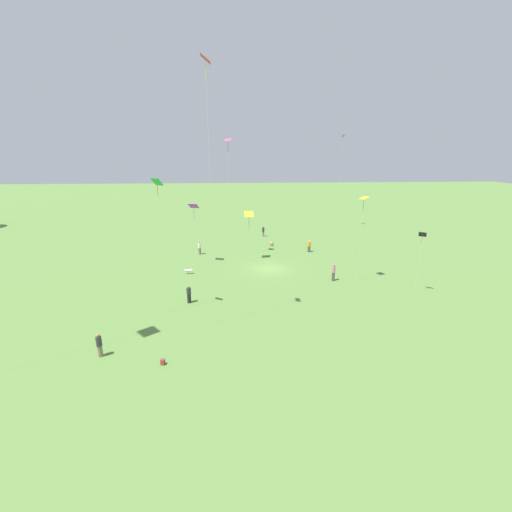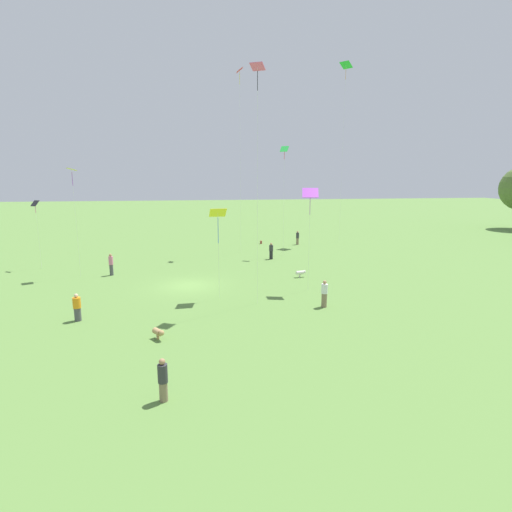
{
  "view_description": "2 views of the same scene",
  "coord_description": "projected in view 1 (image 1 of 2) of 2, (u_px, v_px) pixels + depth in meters",
  "views": [
    {
      "loc": [
        -38.85,
        4.06,
        13.48
      ],
      "look_at": [
        -3.77,
        1.75,
        2.77
      ],
      "focal_mm": 24.0,
      "sensor_mm": 36.0,
      "label": 1
    },
    {
      "loc": [
        30.68,
        0.55,
        8.35
      ],
      "look_at": [
        0.48,
        5.26,
        2.31
      ],
      "focal_mm": 28.0,
      "sensor_mm": 36.0,
      "label": 2
    }
  ],
  "objects": [
    {
      "name": "ground_plane",
      "position": [
        268.0,
        269.0,
        41.26
      ],
      "size": [
        240.0,
        240.0,
        0.0
      ],
      "primitive_type": "plane",
      "color": "#5B843D"
    },
    {
      "name": "person_0",
      "position": [
        99.0,
        345.0,
        23.32
      ],
      "size": [
        0.41,
        0.41,
        1.73
      ],
      "rotation": [
        0.0,
        0.0,
        6.21
      ],
      "color": "#847056",
      "rests_on": "ground_plane"
    },
    {
      "name": "person_1",
      "position": [
        263.0,
        231.0,
        56.8
      ],
      "size": [
        0.52,
        0.52,
        1.72
      ],
      "rotation": [
        0.0,
        0.0,
        4.1
      ],
      "color": "#847056",
      "rests_on": "ground_plane"
    },
    {
      "name": "person_2",
      "position": [
        189.0,
        294.0,
        31.71
      ],
      "size": [
        0.44,
        0.44,
        1.7
      ],
      "rotation": [
        0.0,
        0.0,
        1.52
      ],
      "color": "#232328",
      "rests_on": "ground_plane"
    },
    {
      "name": "person_3",
      "position": [
        200.0,
        248.0,
        46.78
      ],
      "size": [
        0.54,
        0.54,
        1.79
      ],
      "rotation": [
        0.0,
        0.0,
        5.06
      ],
      "color": "#847056",
      "rests_on": "ground_plane"
    },
    {
      "name": "person_4",
      "position": [
        309.0,
        246.0,
        47.97
      ],
      "size": [
        0.56,
        0.56,
        1.66
      ],
      "rotation": [
        0.0,
        0.0,
        5.0
      ],
      "color": "#4C4C51",
      "rests_on": "ground_plane"
    },
    {
      "name": "person_5",
      "position": [
        333.0,
        272.0,
        37.13
      ],
      "size": [
        0.41,
        0.41,
        1.9
      ],
      "rotation": [
        0.0,
        0.0,
        1.44
      ],
      "color": "#4C4C51",
      "rests_on": "ground_plane"
    },
    {
      "name": "kite_0",
      "position": [
        228.0,
        147.0,
        41.91
      ],
      "size": [
        1.06,
        1.08,
        15.06
      ],
      "rotation": [
        0.0,
        0.0,
        3.47
      ],
      "color": "#E54C99",
      "rests_on": "ground_plane"
    },
    {
      "name": "kite_1",
      "position": [
        343.0,
        145.0,
        59.26
      ],
      "size": [
        0.77,
        0.79,
        16.36
      ],
      "rotation": [
        0.0,
        0.0,
        1.42
      ],
      "color": "#E54C99",
      "rests_on": "ground_plane"
    },
    {
      "name": "kite_2",
      "position": [
        364.0,
        202.0,
        34.92
      ],
      "size": [
        1.01,
        1.0,
        9.12
      ],
      "rotation": [
        0.0,
        0.0,
        2.76
      ],
      "color": "yellow",
      "rests_on": "ground_plane"
    },
    {
      "name": "kite_3",
      "position": [
        422.0,
        237.0,
        32.34
      ],
      "size": [
        0.78,
        0.84,
        6.29
      ],
      "rotation": [
        0.0,
        0.0,
        0.2
      ],
      "color": "black",
      "rests_on": "ground_plane"
    },
    {
      "name": "kite_4",
      "position": [
        194.0,
        207.0,
        41.17
      ],
      "size": [
        1.22,
        1.35,
        7.6
      ],
      "rotation": [
        0.0,
        0.0,
        0.53
      ],
      "color": "purple",
      "rests_on": "ground_plane"
    },
    {
      "name": "kite_5",
      "position": [
        206.0,
        82.0,
        22.74
      ],
      "size": [
        0.82,
        0.66,
        19.58
      ],
      "rotation": [
        0.0,
        0.0,
        5.51
      ],
      "color": "red",
      "rests_on": "ground_plane"
    },
    {
      "name": "kite_7",
      "position": [
        249.0,
        215.0,
        42.96
      ],
      "size": [
        1.02,
        1.18,
        6.32
      ],
      "rotation": [
        0.0,
        0.0,
        3.99
      ],
      "color": "yellow",
      "rests_on": "ground_plane"
    },
    {
      "name": "kite_8",
      "position": [
        157.0,
        188.0,
        26.97
      ],
      "size": [
        0.94,
        1.01,
        11.55
      ],
      "rotation": [
        0.0,
        0.0,
        0.22
      ],
      "color": "green",
      "rests_on": "ground_plane"
    },
    {
      "name": "dog_0",
      "position": [
        271.0,
        243.0,
        51.24
      ],
      "size": [
        0.8,
        0.66,
        0.6
      ],
      "rotation": [
        0.0,
        0.0,
        5.31
      ],
      "color": "tan",
      "rests_on": "ground_plane"
    },
    {
      "name": "dog_1",
      "position": [
        188.0,
        271.0,
        39.34
      ],
      "size": [
        0.43,
        0.9,
        0.6
      ],
      "rotation": [
        0.0,
        0.0,
        0.19
      ],
      "color": "silver",
      "rests_on": "ground_plane"
    },
    {
      "name": "picnic_bag_0",
      "position": [
        163.0,
        362.0,
        22.59
      ],
      "size": [
        0.29,
        0.29,
        0.4
      ],
      "rotation": [
        0.0,
        0.0,
        1.38
      ],
      "color": "#933833",
      "rests_on": "ground_plane"
    }
  ]
}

